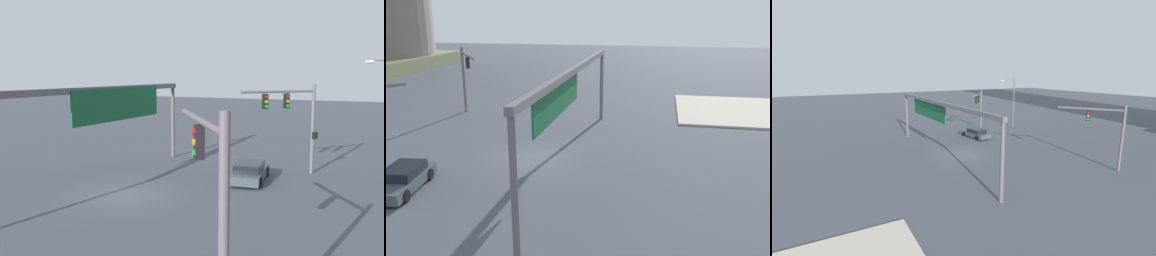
# 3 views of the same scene
# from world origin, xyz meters

# --- Properties ---
(ground_plane) EXTENTS (181.56, 181.56, 0.00)m
(ground_plane) POSITION_xyz_m (0.00, 0.00, 0.00)
(ground_plane) COLOR #464C57
(sidewalk_corner) EXTENTS (12.34, 12.76, 0.15)m
(sidewalk_corner) POSITION_xyz_m (16.16, -15.72, 0.07)
(sidewalk_corner) COLOR beige
(sidewalk_corner) RESTS_ON ground
(traffic_signal_opposite_side) EXTENTS (4.67, 3.35, 5.95)m
(traffic_signal_opposite_side) POSITION_xyz_m (10.05, 9.31, 3.97)
(traffic_signal_opposite_side) COLOR slate
(traffic_signal_opposite_side) RESTS_ON ground
(overhead_sign_gantry) EXTENTS (22.01, 0.43, 5.93)m
(overhead_sign_gantry) POSITION_xyz_m (-0.95, -2.72, 4.96)
(overhead_sign_gantry) COLOR #615C64
(overhead_sign_gantry) RESTS_ON ground
(sedan_car_approaching) EXTENTS (4.78, 2.38, 1.21)m
(sedan_car_approaching) POSITION_xyz_m (-5.94, 5.24, 0.58)
(sedan_car_approaching) COLOR #424C54
(sedan_car_approaching) RESTS_ON ground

